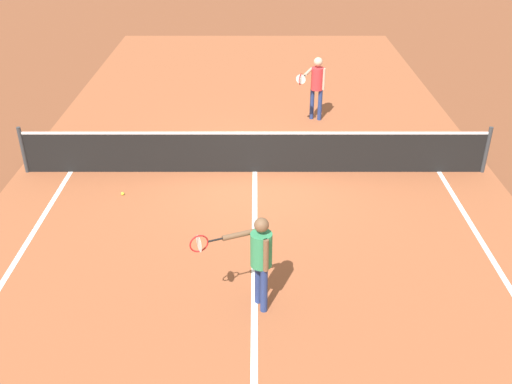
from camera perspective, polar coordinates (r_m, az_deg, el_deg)
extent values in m
plane|color=brown|center=(12.87, -0.26, 2.01)|extent=(60.00, 60.00, 0.00)
cube|color=#9E5433|center=(12.87, -0.26, 2.02)|extent=(10.62, 24.40, 0.00)
cube|color=white|center=(10.12, -0.28, -6.24)|extent=(0.10, 6.40, 0.01)
cylinder|color=#33383D|center=(13.62, -22.18, 3.84)|extent=(0.09, 0.09, 1.07)
cylinder|color=#33383D|center=(13.60, 21.68, 3.91)|extent=(0.09, 0.09, 1.07)
cube|color=black|center=(12.67, -0.27, 3.85)|extent=(10.15, 0.02, 0.91)
cube|color=white|center=(12.47, -0.27, 5.84)|extent=(10.15, 0.03, 0.05)
cylinder|color=navy|center=(8.73, 0.66, -9.67)|extent=(0.11, 0.11, 0.78)
cylinder|color=navy|center=(8.89, 0.09, -8.85)|extent=(0.11, 0.11, 0.78)
cylinder|color=#338C59|center=(8.42, 0.39, -5.71)|extent=(0.32, 0.32, 0.55)
sphere|color=brown|center=(8.18, 0.40, -3.28)|extent=(0.22, 0.22, 0.22)
cylinder|color=brown|center=(8.28, 0.85, -6.28)|extent=(0.08, 0.08, 0.53)
cylinder|color=brown|center=(8.34, -1.75, -4.22)|extent=(0.52, 0.28, 0.08)
cylinder|color=black|center=(8.24, -4.20, -4.76)|extent=(0.21, 0.11, 0.03)
torus|color=red|center=(8.18, -5.79, -5.11)|extent=(0.27, 0.13, 0.28)
cylinder|color=silver|center=(8.18, -5.79, -5.11)|extent=(0.10, 0.23, 0.25)
cylinder|color=navy|center=(15.63, 6.17, 8.55)|extent=(0.11, 0.11, 0.84)
cylinder|color=navy|center=(15.68, 5.39, 8.66)|extent=(0.11, 0.11, 0.84)
cylinder|color=red|center=(15.42, 5.91, 11.08)|extent=(0.32, 0.32, 0.59)
sphere|color=beige|center=(15.29, 6.00, 12.68)|extent=(0.23, 0.23, 0.23)
cylinder|color=beige|center=(15.38, 6.53, 11.03)|extent=(0.08, 0.08, 0.57)
cylinder|color=beige|center=(15.13, 5.03, 11.74)|extent=(0.28, 0.56, 0.08)
cylinder|color=black|center=(14.77, 4.57, 11.32)|extent=(0.11, 0.22, 0.03)
torus|color=red|center=(14.55, 4.29, 11.06)|extent=(0.12, 0.27, 0.28)
cylinder|color=silver|center=(14.55, 4.29, 11.06)|extent=(0.23, 0.09, 0.25)
sphere|color=#CCE033|center=(12.23, -13.19, -0.18)|extent=(0.07, 0.07, 0.07)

